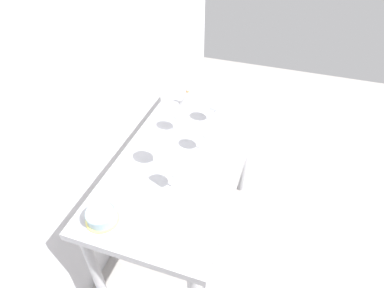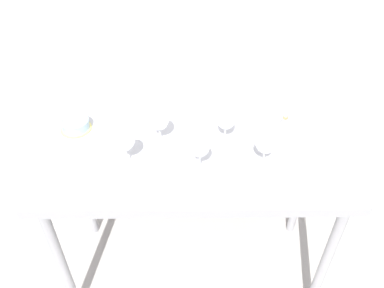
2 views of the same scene
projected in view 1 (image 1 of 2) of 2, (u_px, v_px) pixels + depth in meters
The scene contains 11 objects.
ground_plane at pixel (187, 241), 2.39m from camera, with size 6.00×6.00×0.00m, color #A09B95.
back_wall at pixel (95, 70), 1.68m from camera, with size 3.80×0.04×2.60m, color #B5B5BA.
steel_counter at pixel (186, 163), 1.88m from camera, with size 1.40×0.65×0.90m.
wine_glass_near_left at pixel (176, 171), 1.51m from camera, with size 0.08×0.08×0.17m.
wine_glass_far_left at pixel (159, 146), 1.64m from camera, with size 0.09×0.09×0.17m.
wine_glass_far_right at pixel (179, 114), 1.87m from camera, with size 0.08×0.08×0.17m.
wine_glass_near_right at pixel (214, 105), 1.94m from camera, with size 0.09×0.09×0.17m.
wine_glass_near_center at pixel (206, 132), 1.72m from camera, with size 0.08×0.08×0.17m.
tasting_sheet_upper at pixel (142, 192), 1.57m from camera, with size 0.16×0.23×0.00m, color white.
tasting_bowl at pixel (102, 215), 1.43m from camera, with size 0.15×0.15×0.06m.
decanter_funnel at pixel (188, 98), 2.13m from camera, with size 0.11×0.11×0.15m.
Camera 1 is at (-1.29, -0.48, 2.09)m, focal length 30.54 mm.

